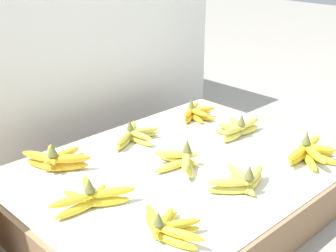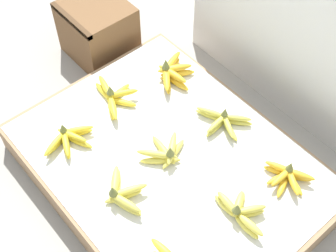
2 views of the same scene
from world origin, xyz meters
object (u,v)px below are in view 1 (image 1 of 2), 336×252
object	(u,v)px
banana_bunch_middle_left	(90,197)
banana_bunch_middle_midright	(237,128)
banana_bunch_middle_midleft	(181,160)
banana_bunch_front_midleft	(242,181)
banana_bunch_front_left	(168,227)
banana_bunch_back_midleft	(134,135)
banana_bunch_back_left	(56,159)
banana_bunch_front_midright	(310,153)
banana_bunch_back_midright	(195,113)

from	to	relation	value
banana_bunch_middle_left	banana_bunch_middle_midright	distance (m)	0.73
banana_bunch_middle_midright	banana_bunch_middle_midleft	bearing A→B (deg)	-173.55
banana_bunch_front_midleft	banana_bunch_middle_midright	xyz separation A→B (m)	(0.33, 0.28, -0.00)
banana_bunch_front_left	banana_bunch_back_midleft	xyz separation A→B (m)	(0.34, 0.53, -0.00)
banana_bunch_back_left	banana_bunch_front_midright	bearing A→B (deg)	-40.28
banana_bunch_middle_midleft	banana_bunch_back_midright	distance (m)	0.47
banana_bunch_front_midleft	banana_bunch_middle_left	distance (m)	0.47
banana_bunch_front_midright	banana_bunch_back_left	distance (m)	0.89
banana_bunch_middle_left	banana_bunch_middle_midright	bearing A→B (deg)	1.72
banana_bunch_front_midright	banana_bunch_front_left	bearing A→B (deg)	177.42
banana_bunch_back_left	banana_bunch_middle_midleft	bearing A→B (deg)	-43.98
banana_bunch_middle_left	banana_bunch_middle_midright	size ratio (longest dim) A/B	1.10
banana_bunch_middle_midright	banana_bunch_front_midright	bearing A→B (deg)	-88.60
banana_bunch_front_left	banana_bunch_back_midleft	size ratio (longest dim) A/B	1.01
banana_bunch_middle_midleft	banana_bunch_middle_midright	world-z (taller)	banana_bunch_middle_midleft
banana_bunch_front_left	banana_bunch_back_midright	size ratio (longest dim) A/B	1.25
banana_bunch_front_midleft	banana_bunch_middle_midright	size ratio (longest dim) A/B	0.98
banana_bunch_front_midleft	banana_bunch_middle_midleft	distance (m)	0.24
banana_bunch_middle_midright	banana_bunch_back_left	bearing A→B (deg)	159.13
banana_bunch_front_midleft	banana_bunch_middle_midleft	bearing A→B (deg)	97.54
banana_bunch_front_midright	banana_bunch_middle_midright	world-z (taller)	banana_bunch_front_midright
banana_bunch_front_midright	banana_bunch_back_midleft	bearing A→B (deg)	121.23
banana_bunch_front_midleft	banana_bunch_front_midright	xyz separation A→B (m)	(0.34, -0.04, -0.00)
banana_bunch_front_left	banana_bunch_front_midleft	size ratio (longest dim) A/B	1.05
banana_bunch_front_midleft	banana_bunch_front_midright	distance (m)	0.34
banana_bunch_middle_left	banana_bunch_back_left	xyz separation A→B (m)	(0.06, 0.28, 0.00)
banana_bunch_front_midleft	banana_bunch_middle_left	xyz separation A→B (m)	(-0.40, 0.26, -0.00)
banana_bunch_back_left	banana_bunch_back_midleft	distance (m)	0.34
banana_bunch_front_left	banana_bunch_back_midright	world-z (taller)	banana_bunch_back_midright
banana_bunch_front_left	banana_bunch_middle_left	distance (m)	0.28
banana_bunch_back_midright	banana_bunch_front_midright	bearing A→B (deg)	-90.37
banana_bunch_front_midright	banana_bunch_middle_midleft	xyz separation A→B (m)	(-0.37, 0.28, -0.00)
banana_bunch_front_midright	banana_bunch_back_midright	xyz separation A→B (m)	(0.00, 0.56, -0.00)
banana_bunch_front_left	banana_bunch_front_midleft	bearing A→B (deg)	1.84
banana_bunch_middle_midleft	banana_bunch_back_left	size ratio (longest dim) A/B	0.97
banana_bunch_front_midleft	banana_bunch_back_left	xyz separation A→B (m)	(-0.34, 0.54, 0.00)
banana_bunch_middle_midleft	banana_bunch_middle_midright	distance (m)	0.37
banana_bunch_middle_left	banana_bunch_middle_midleft	distance (m)	0.37
banana_bunch_front_left	banana_bunch_front_midleft	distance (m)	0.34
banana_bunch_front_midleft	banana_bunch_back_left	world-z (taller)	banana_bunch_back_left
banana_bunch_front_midright	banana_bunch_back_left	xyz separation A→B (m)	(-0.68, 0.58, 0.00)
banana_bunch_front_left	banana_bunch_back_left	distance (m)	0.55
banana_bunch_back_midleft	banana_bunch_front_midright	bearing A→B (deg)	-58.77
banana_bunch_front_midleft	banana_bunch_back_midleft	size ratio (longest dim) A/B	0.96
banana_bunch_middle_midright	banana_bunch_front_left	bearing A→B (deg)	-156.63
banana_bunch_front_midleft	banana_bunch_back_left	size ratio (longest dim) A/B	1.04
banana_bunch_back_midright	banana_bunch_front_left	bearing A→B (deg)	-142.18
banana_bunch_middle_midright	banana_bunch_back_midleft	xyz separation A→B (m)	(-0.33, 0.24, -0.00)
banana_bunch_middle_midright	banana_bunch_back_midright	distance (m)	0.24
banana_bunch_front_left	banana_bunch_back_left	xyz separation A→B (m)	(-0.00, 0.55, 0.01)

